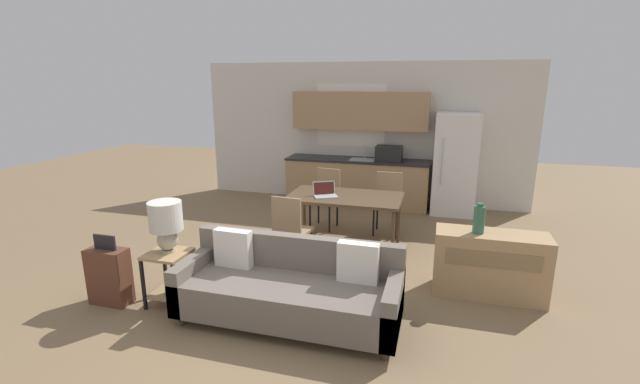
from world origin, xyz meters
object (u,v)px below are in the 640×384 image
(refrigerator, at_px, (455,164))
(laptop, at_px, (325,193))
(couch, at_px, (290,289))
(dining_table, at_px, (345,200))
(vase, at_px, (479,219))
(dining_chair_far_left, at_px, (326,195))
(dining_chair_near_left, at_px, (291,227))
(suitcase, at_px, (109,276))
(table_lamp, at_px, (166,222))
(credenza, at_px, (490,264))
(dining_chair_far_right, at_px, (388,200))
(side_table, at_px, (169,270))

(refrigerator, distance_m, laptop, 2.89)
(couch, bearing_deg, dining_table, 87.44)
(couch, relative_size, vase, 6.54)
(refrigerator, height_order, dining_chair_far_left, refrigerator)
(dining_chair_far_left, distance_m, dining_chair_near_left, 1.64)
(dining_table, xyz_separation_m, suitcase, (-2.08, -2.28, -0.39))
(refrigerator, distance_m, table_lamp, 5.19)
(credenza, distance_m, dining_chair_far_right, 2.24)
(dining_table, bearing_deg, table_lamp, -124.85)
(dining_chair_far_left, bearing_deg, laptop, -67.76)
(couch, relative_size, suitcase, 2.82)
(table_lamp, relative_size, vase, 1.62)
(side_table, height_order, credenza, credenza)
(credenza, xyz_separation_m, dining_chair_far_left, (-2.37, 1.78, 0.16))
(side_table, relative_size, dining_chair_far_left, 0.62)
(dining_table, distance_m, suitcase, 3.11)
(dining_table, distance_m, credenza, 2.14)
(couch, distance_m, laptop, 2.03)
(laptop, bearing_deg, dining_chair_far_left, 77.24)
(vase, relative_size, dining_chair_far_right, 0.35)
(vase, bearing_deg, side_table, -160.60)
(couch, relative_size, dining_chair_far_right, 2.30)
(side_table, distance_m, credenza, 3.51)
(refrigerator, xyz_separation_m, side_table, (-2.97, -4.29, -0.51))
(vase, height_order, dining_chair_near_left, vase)
(couch, xyz_separation_m, dining_chair_far_left, (-0.41, 2.86, 0.19))
(couch, xyz_separation_m, suitcase, (-1.99, -0.22, -0.02))
(vase, xyz_separation_m, dining_chair_near_left, (-2.23, 0.17, -0.36))
(suitcase, bearing_deg, couch, 6.39)
(table_lamp, relative_size, credenza, 0.46)
(vase, height_order, laptop, vase)
(vase, bearing_deg, dining_table, 149.60)
(table_lamp, distance_m, dining_chair_near_left, 1.60)
(couch, height_order, vase, vase)
(dining_chair_near_left, bearing_deg, vase, -177.64)
(table_lamp, xyz_separation_m, dining_chair_near_left, (0.93, 1.25, -0.39))
(side_table, height_order, dining_chair_near_left, dining_chair_near_left)
(credenza, distance_m, vase, 0.55)
(side_table, distance_m, table_lamp, 0.53)
(refrigerator, relative_size, suitcase, 2.32)
(dining_chair_far_right, bearing_deg, table_lamp, -123.14)
(credenza, distance_m, suitcase, 4.16)
(table_lamp, height_order, dining_chair_far_right, table_lamp)
(refrigerator, bearing_deg, dining_chair_near_left, -124.16)
(table_lamp, bearing_deg, dining_table, 55.15)
(couch, xyz_separation_m, credenza, (1.96, 1.09, 0.03))
(dining_table, distance_m, table_lamp, 2.55)
(refrigerator, bearing_deg, table_lamp, -124.94)
(table_lamp, xyz_separation_m, laptop, (1.18, 1.99, -0.10))
(dining_chair_far_right, relative_size, dining_chair_near_left, 1.00)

